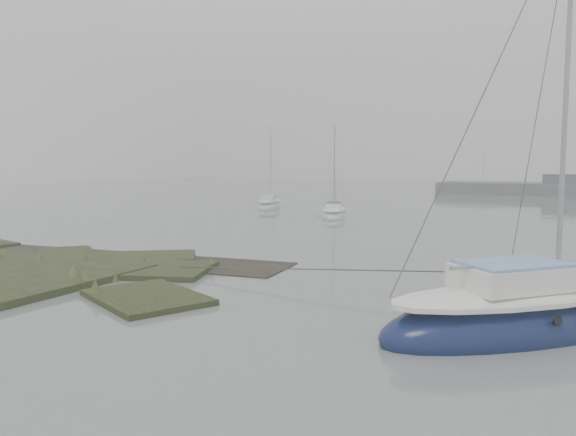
# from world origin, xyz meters

# --- Properties ---
(ground) EXTENTS (160.00, 160.00, 0.00)m
(ground) POSITION_xyz_m (0.00, 30.00, 0.00)
(ground) COLOR slate
(ground) RESTS_ON ground
(sailboat_main) EXTENTS (6.71, 6.88, 10.21)m
(sailboat_main) POSITION_xyz_m (9.94, 0.99, 0.32)
(sailboat_main) COLOR #0C163B
(sailboat_main) RESTS_ON ground
(sailboat_white) EXTENTS (3.16, 5.17, 6.93)m
(sailboat_white) POSITION_xyz_m (-3.82, 23.98, 0.21)
(sailboat_white) COLOR silver
(sailboat_white) RESTS_ON ground
(sailboat_far_a) EXTENTS (3.30, 5.51, 7.39)m
(sailboat_far_a) POSITION_xyz_m (-11.71, 29.10, 0.23)
(sailboat_far_a) COLOR silver
(sailboat_far_a) RESTS_ON ground
(sailboat_far_c) EXTENTS (4.34, 4.17, 6.40)m
(sailboat_far_c) POSITION_xyz_m (1.30, 63.37, 0.20)
(sailboat_far_c) COLOR #AAAEB3
(sailboat_far_c) RESTS_ON ground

